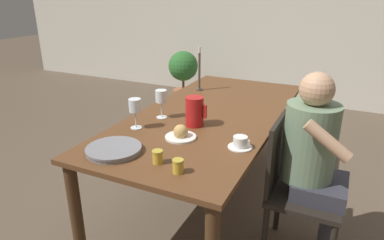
{
  "coord_description": "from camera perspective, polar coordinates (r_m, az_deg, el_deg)",
  "views": [
    {
      "loc": [
        0.87,
        -2.14,
        1.59
      ],
      "look_at": [
        0.0,
        -0.31,
        0.81
      ],
      "focal_mm": 32.0,
      "sensor_mm": 36.0,
      "label": 1
    }
  ],
  "objects": [
    {
      "name": "jam_jar_red",
      "position": [
        1.65,
        -2.34,
        -7.6
      ],
      "size": [
        0.06,
        0.06,
        0.07
      ],
      "color": "gold",
      "rests_on": "dining_table"
    },
    {
      "name": "jam_jar_amber",
      "position": [
        1.74,
        -5.75,
        -6.04
      ],
      "size": [
        0.06,
        0.06,
        0.07
      ],
      "color": "gold",
      "rests_on": "dining_table"
    },
    {
      "name": "candlestick_tall",
      "position": [
        2.97,
        1.23,
        7.81
      ],
      "size": [
        0.06,
        0.06,
        0.38
      ],
      "color": "#4C4238",
      "rests_on": "dining_table"
    },
    {
      "name": "wall_back",
      "position": [
        5.19,
        16.46,
        16.96
      ],
      "size": [
        10.0,
        0.06,
        2.6
      ],
      "color": "beige",
      "rests_on": "ground_plane"
    },
    {
      "name": "person_seated",
      "position": [
        2.1,
        19.71,
        -5.45
      ],
      "size": [
        0.39,
        0.41,
        1.18
      ],
      "rotation": [
        0.0,
        0.0,
        -1.57
      ],
      "color": "#33333D",
      "rests_on": "ground_plane"
    },
    {
      "name": "bread_plate",
      "position": [
        2.02,
        -1.9,
        -2.31
      ],
      "size": [
        0.19,
        0.19,
        0.09
      ],
      "color": "white",
      "rests_on": "dining_table"
    },
    {
      "name": "red_pitcher",
      "position": [
        2.18,
        0.51,
        1.46
      ],
      "size": [
        0.14,
        0.12,
        0.19
      ],
      "color": "red",
      "rests_on": "dining_table"
    },
    {
      "name": "wine_glass_water",
      "position": [
        2.32,
        -5.16,
        3.77
      ],
      "size": [
        0.08,
        0.08,
        0.2
      ],
      "color": "white",
      "rests_on": "dining_table"
    },
    {
      "name": "teacup_near_person",
      "position": [
        1.92,
        8.04,
        -3.81
      ],
      "size": [
        0.14,
        0.14,
        0.07
      ],
      "color": "white",
      "rests_on": "dining_table"
    },
    {
      "name": "potted_plant",
      "position": [
        5.15,
        -1.47,
        8.22
      ],
      "size": [
        0.44,
        0.44,
        0.74
      ],
      "color": "#A8603D",
      "rests_on": "ground_plane"
    },
    {
      "name": "ground_plane",
      "position": [
        2.8,
        2.77,
        -13.62
      ],
      "size": [
        20.0,
        20.0,
        0.0
      ],
      "primitive_type": "plane",
      "color": "brown"
    },
    {
      "name": "dining_table",
      "position": [
        2.48,
        3.04,
        -0.74
      ],
      "size": [
        0.95,
        2.04,
        0.76
      ],
      "color": "brown",
      "rests_on": "ground_plane"
    },
    {
      "name": "chair_person_side",
      "position": [
        2.19,
        16.64,
        -10.58
      ],
      "size": [
        0.42,
        0.42,
        0.89
      ],
      "rotation": [
        0.0,
        0.0,
        -1.57
      ],
      "color": "black",
      "rests_on": "ground_plane"
    },
    {
      "name": "serving_tray",
      "position": [
        1.9,
        -12.9,
        -4.82
      ],
      "size": [
        0.3,
        0.3,
        0.03
      ],
      "color": "gray",
      "rests_on": "dining_table"
    },
    {
      "name": "wine_glass_juice",
      "position": [
        2.16,
        -9.48,
        2.16
      ],
      "size": [
        0.08,
        0.08,
        0.19
      ],
      "color": "white",
      "rests_on": "dining_table"
    }
  ]
}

